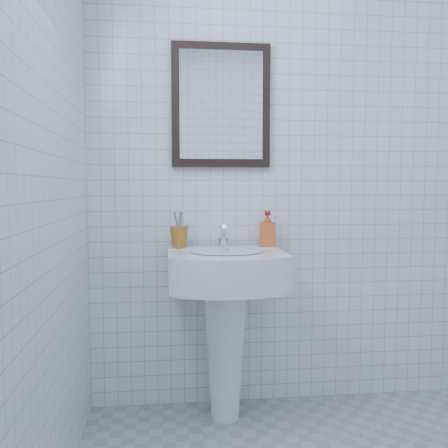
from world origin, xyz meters
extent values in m
cube|color=white|center=(0.00, 1.20, 1.25)|extent=(2.20, 0.02, 2.50)
cube|color=white|center=(-1.10, 0.00, 1.25)|extent=(0.02, 2.40, 2.50)
cone|color=white|center=(-0.43, 1.01, 0.34)|extent=(0.22, 0.22, 0.69)
cube|color=white|center=(-0.43, 0.96, 0.75)|extent=(0.55, 0.39, 0.17)
cube|color=white|center=(-0.43, 1.11, 0.82)|extent=(0.55, 0.10, 0.03)
cylinder|color=white|center=(-0.43, 0.93, 0.84)|extent=(0.34, 0.34, 0.01)
cylinder|color=silver|center=(-0.43, 1.09, 0.86)|extent=(0.05, 0.05, 0.05)
cylinder|color=silver|center=(-0.43, 1.07, 0.92)|extent=(0.03, 0.09, 0.08)
cylinder|color=silver|center=(-0.43, 1.11, 0.90)|extent=(0.03, 0.05, 0.09)
imported|color=#D34914|center=(-0.20, 1.11, 0.93)|extent=(0.09, 0.10, 0.18)
cube|color=black|center=(-0.43, 1.18, 1.55)|extent=(0.50, 0.04, 0.62)
cube|color=white|center=(-0.43, 1.16, 1.55)|extent=(0.42, 0.00, 0.54)
camera|label=1|loc=(-0.72, -1.36, 1.14)|focal=40.00mm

